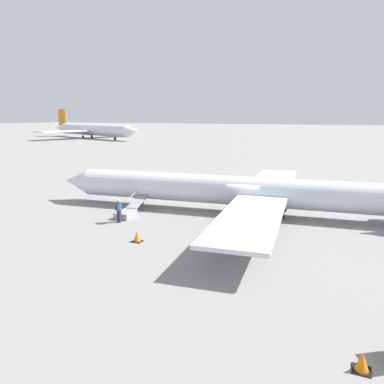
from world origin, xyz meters
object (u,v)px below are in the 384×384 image
object	(u,v)px
airplane_main	(258,192)
boarding_stairs	(128,212)
airplane_taxiing_distant	(92,130)
passenger	(119,209)

from	to	relation	value
airplane_main	boarding_stairs	distance (m)	10.33
airplane_taxiing_distant	passenger	bearing A→B (deg)	-30.61
airplane_main	airplane_taxiing_distant	distance (m)	106.83
passenger	airplane_main	bearing A→B (deg)	-59.87
airplane_main	boarding_stairs	xyz separation A→B (m)	(9.12, 4.61, -1.46)
airplane_taxiing_distant	passenger	world-z (taller)	airplane_taxiing_distant
airplane_main	airplane_taxiing_distant	xyz separation A→B (m)	(75.36, -75.71, 1.13)
airplane_main	boarding_stairs	world-z (taller)	airplane_main
airplane_taxiing_distant	boarding_stairs	size ratio (longest dim) A/B	11.23
airplane_main	airplane_taxiing_distant	bearing A→B (deg)	-50.69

